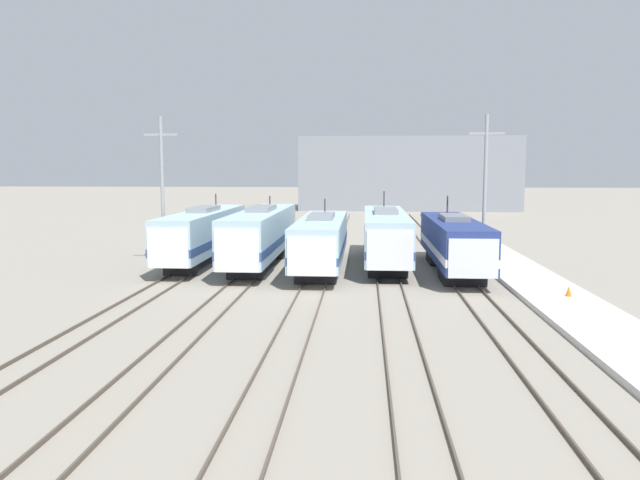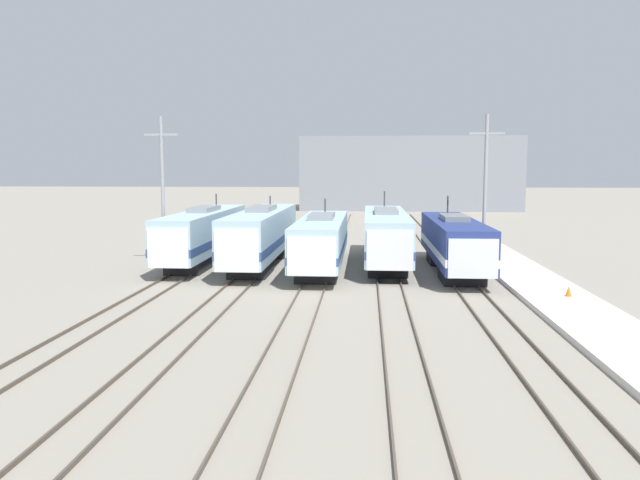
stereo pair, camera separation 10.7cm
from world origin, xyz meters
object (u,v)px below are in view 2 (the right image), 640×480
at_px(locomotive_far_right, 454,243).
at_px(traffic_cone, 569,291).
at_px(locomotive_center_left, 261,235).
at_px(locomotive_center_right, 386,236).
at_px(locomotive_far_left, 203,234).
at_px(catenary_tower_left, 163,188).
at_px(catenary_tower_right, 485,189).
at_px(locomotive_center, 321,242).

relative_size(locomotive_far_right, traffic_cone, 28.95).
xyz_separation_m(locomotive_center_left, traffic_cone, (18.66, -11.17, -1.68)).
bearing_deg(traffic_cone, locomotive_center_right, 127.56).
relative_size(locomotive_far_left, catenary_tower_left, 1.65).
height_order(catenary_tower_left, traffic_cone, catenary_tower_left).
distance_m(locomotive_far_right, traffic_cone, 10.37).
bearing_deg(catenary_tower_right, catenary_tower_left, 180.00).
bearing_deg(traffic_cone, catenary_tower_left, 158.73).
relative_size(catenary_tower_left, catenary_tower_right, 1.00).
distance_m(locomotive_center_right, catenary_tower_left, 16.63).
bearing_deg(locomotive_center, locomotive_center_right, 33.79).
height_order(locomotive_center_left, locomotive_center_right, locomotive_center_right).
distance_m(locomotive_center_left, catenary_tower_right, 16.34).
xyz_separation_m(locomotive_center_right, locomotive_far_right, (4.59, -3.29, -0.11)).
relative_size(locomotive_far_left, traffic_cone, 32.01).
distance_m(locomotive_center, locomotive_center_right, 5.53).
distance_m(locomotive_center, catenary_tower_right, 11.93).
distance_m(locomotive_far_left, catenary_tower_right, 20.93).
relative_size(locomotive_far_right, catenary_tower_left, 1.49).
bearing_deg(locomotive_center, locomotive_far_right, -1.35).
relative_size(locomotive_far_left, locomotive_far_right, 1.11).
distance_m(locomotive_far_right, catenary_tower_right, 4.36).
distance_m(locomotive_center_left, locomotive_far_right, 13.95).
bearing_deg(locomotive_far_right, traffic_cone, -61.60).
bearing_deg(locomotive_center_right, locomotive_center_left, -172.84).
height_order(locomotive_center_right, locomotive_far_right, locomotive_center_right).
height_order(locomotive_center_left, catenary_tower_right, catenary_tower_right).
relative_size(locomotive_far_left, locomotive_center, 1.07).
relative_size(locomotive_far_left, catenary_tower_right, 1.65).
height_order(locomotive_center, locomotive_center_right, locomotive_center_right).
relative_size(locomotive_center_left, traffic_cone, 33.24).
distance_m(locomotive_far_left, traffic_cone, 26.29).
distance_m(locomotive_far_left, locomotive_center, 9.64).
distance_m(locomotive_far_left, locomotive_far_right, 18.64).
bearing_deg(catenary_tower_right, locomotive_far_left, 173.85).
bearing_deg(locomotive_far_left, locomotive_center_right, 0.70).
height_order(locomotive_far_left, locomotive_far_right, locomotive_far_right).
xyz_separation_m(locomotive_far_left, locomotive_center_left, (4.59, -0.99, 0.06)).
bearing_deg(locomotive_center_left, catenary_tower_right, -4.39).
height_order(locomotive_center_left, locomotive_center, locomotive_center_left).
distance_m(catenary_tower_left, catenary_tower_right, 22.80).
height_order(locomotive_far_left, catenary_tower_right, catenary_tower_right).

